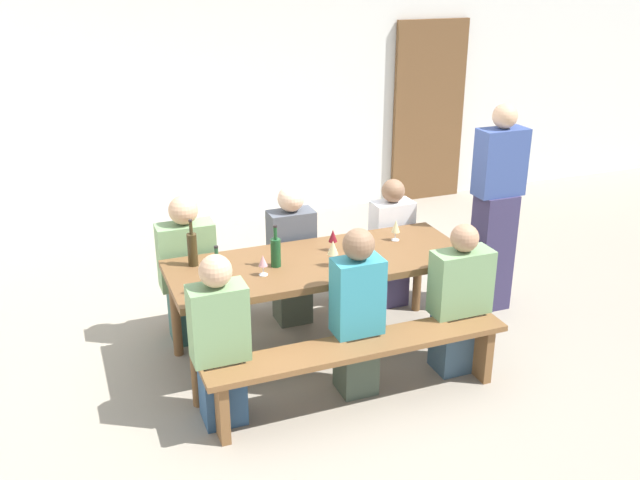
# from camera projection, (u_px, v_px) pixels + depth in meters

# --- Properties ---
(ground_plane) EXTENTS (24.00, 24.00, 0.00)m
(ground_plane) POSITION_uv_depth(u_px,v_px,m) (320.00, 351.00, 5.30)
(ground_plane) COLOR gray
(back_wall) EXTENTS (14.00, 0.20, 3.20)m
(back_wall) POSITION_uv_depth(u_px,v_px,m) (213.00, 75.00, 7.38)
(back_wall) COLOR silver
(back_wall) RESTS_ON ground
(wooden_door) EXTENTS (0.90, 0.06, 2.10)m
(wooden_door) POSITION_uv_depth(u_px,v_px,m) (429.00, 112.00, 8.31)
(wooden_door) COLOR brown
(wooden_door) RESTS_ON ground
(tasting_table) EXTENTS (2.15, 0.80, 0.75)m
(tasting_table) POSITION_uv_depth(u_px,v_px,m) (320.00, 269.00, 5.05)
(tasting_table) COLOR brown
(tasting_table) RESTS_ON ground
(bench_near) EXTENTS (2.05, 0.30, 0.45)m
(bench_near) POSITION_uv_depth(u_px,v_px,m) (359.00, 356.00, 4.56)
(bench_near) COLOR brown
(bench_near) RESTS_ON ground
(bench_far) EXTENTS (2.05, 0.30, 0.45)m
(bench_far) POSITION_uv_depth(u_px,v_px,m) (289.00, 272.00, 5.78)
(bench_far) COLOR brown
(bench_far) RESTS_ON ground
(wine_bottle_0) EXTENTS (0.07, 0.07, 0.34)m
(wine_bottle_0) POSITION_uv_depth(u_px,v_px,m) (218.00, 277.00, 4.44)
(wine_bottle_0) COLOR #234C2D
(wine_bottle_0) RESTS_ON tasting_table
(wine_bottle_1) EXTENTS (0.07, 0.07, 0.30)m
(wine_bottle_1) POSITION_uv_depth(u_px,v_px,m) (276.00, 252.00, 4.88)
(wine_bottle_1) COLOR #194723
(wine_bottle_1) RESTS_ON tasting_table
(wine_bottle_2) EXTENTS (0.07, 0.07, 0.34)m
(wine_bottle_2) POSITION_uv_depth(u_px,v_px,m) (192.00, 249.00, 4.89)
(wine_bottle_2) COLOR #332814
(wine_bottle_2) RESTS_ON tasting_table
(wine_glass_0) EXTENTS (0.07, 0.07, 0.16)m
(wine_glass_0) POSITION_uv_depth(u_px,v_px,m) (396.00, 227.00, 5.32)
(wine_glass_0) COLOR silver
(wine_glass_0) RESTS_ON tasting_table
(wine_glass_1) EXTENTS (0.08, 0.08, 0.19)m
(wine_glass_1) POSITION_uv_depth(u_px,v_px,m) (333.00, 248.00, 4.87)
(wine_glass_1) COLOR silver
(wine_glass_1) RESTS_ON tasting_table
(wine_glass_2) EXTENTS (0.06, 0.06, 0.16)m
(wine_glass_2) POSITION_uv_depth(u_px,v_px,m) (333.00, 236.00, 5.14)
(wine_glass_2) COLOR silver
(wine_glass_2) RESTS_ON tasting_table
(wine_glass_3) EXTENTS (0.06, 0.06, 0.15)m
(wine_glass_3) POSITION_uv_depth(u_px,v_px,m) (263.00, 262.00, 4.74)
(wine_glass_3) COLOR silver
(wine_glass_3) RESTS_ON tasting_table
(seated_guest_near_0) EXTENTS (0.35, 0.24, 1.14)m
(seated_guest_near_0) POSITION_uv_depth(u_px,v_px,m) (220.00, 345.00, 4.33)
(seated_guest_near_0) COLOR navy
(seated_guest_near_0) RESTS_ON ground
(seated_guest_near_1) EXTENTS (0.32, 0.24, 1.17)m
(seated_guest_near_1) POSITION_uv_depth(u_px,v_px,m) (357.00, 315.00, 4.63)
(seated_guest_near_1) COLOR #3F4C3E
(seated_guest_near_1) RESTS_ON ground
(seated_guest_near_2) EXTENTS (0.41, 0.24, 1.10)m
(seated_guest_near_2) POSITION_uv_depth(u_px,v_px,m) (459.00, 303.00, 4.91)
(seated_guest_near_2) COLOR #395368
(seated_guest_near_2) RESTS_ON ground
(seated_guest_far_0) EXTENTS (0.42, 0.24, 1.16)m
(seated_guest_far_0) POSITION_uv_depth(u_px,v_px,m) (188.00, 273.00, 5.29)
(seated_guest_far_0) COLOR #2C534E
(seated_guest_far_0) RESTS_ON ground
(seated_guest_far_1) EXTENTS (0.35, 0.24, 1.14)m
(seated_guest_far_1) POSITION_uv_depth(u_px,v_px,m) (292.00, 258.00, 5.57)
(seated_guest_far_1) COLOR #434B3C
(seated_guest_far_1) RESTS_ON ground
(seated_guest_far_2) EXTENTS (0.34, 0.24, 1.09)m
(seated_guest_far_2) POSITION_uv_depth(u_px,v_px,m) (391.00, 246.00, 5.87)
(seated_guest_far_2) COLOR #453C66
(seated_guest_far_2) RESTS_ON ground
(standing_host) EXTENTS (0.39, 0.24, 1.71)m
(standing_host) POSITION_uv_depth(u_px,v_px,m) (496.00, 213.00, 5.69)
(standing_host) COLOR #373054
(standing_host) RESTS_ON ground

